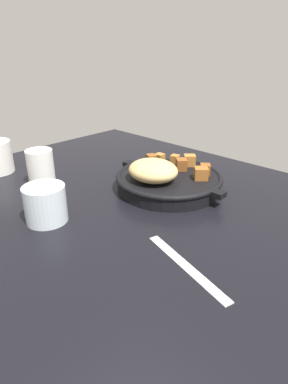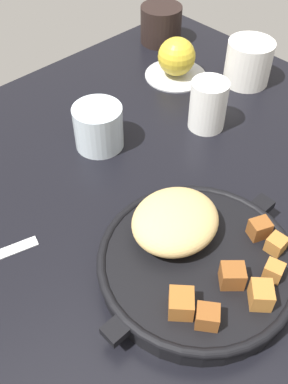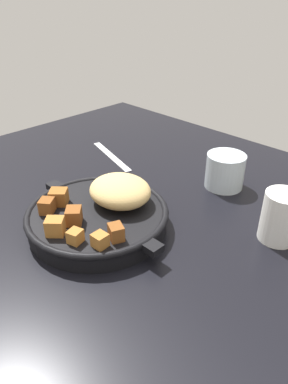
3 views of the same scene
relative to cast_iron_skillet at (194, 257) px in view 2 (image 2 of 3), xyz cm
name	(u,v)px [view 2 (image 2 of 3)]	position (x,y,z in cm)	size (l,w,h in cm)	color
ground_plane	(126,227)	(-0.84, 11.69, -3.93)	(104.94, 83.16, 2.40)	black
cast_iron_skillet	(194,257)	(0.00, 0.00, 0.00)	(28.84, 24.50, 8.00)	black
saucer_plate	(176,75)	(31.09, 32.69, -2.43)	(12.04, 12.04, 0.60)	#B7BABF
red_apple	(177,57)	(31.09, 32.69, 1.47)	(7.20, 7.20, 7.20)	gold
ceramic_mug_white	(248,62)	(39.46, 22.09, 1.36)	(8.61, 8.61, 8.18)	silver
white_creamer_pitcher	(208,105)	(23.46, 18.26, 1.54)	(6.17, 6.17, 8.55)	white
coffee_mug_dark	(161,24)	(38.84, 44.61, 1.08)	(8.72, 8.72, 7.62)	black
water_glass_short	(98,127)	(7.12, 26.99, 0.84)	(7.90, 7.90, 7.14)	silver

